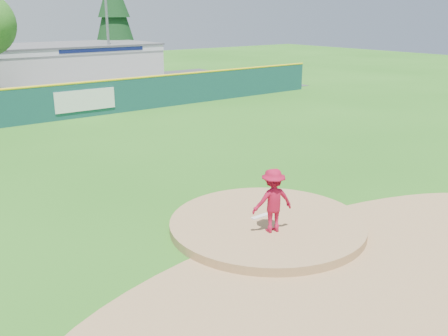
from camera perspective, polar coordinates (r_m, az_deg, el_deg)
ground at (r=14.27m, az=4.94°, el=-6.90°), size 120.00×120.00×0.00m
pitchers_mound at (r=14.27m, az=4.94°, el=-6.90°), size 5.50×5.50×0.50m
pitching_rubber at (r=14.37m, az=4.16°, el=-5.54°), size 0.60×0.15×0.04m
infield_dirt_arc at (r=12.47m, az=14.44°, el=-11.21°), size 15.40×15.40×0.01m
parking_lot at (r=38.03m, az=-23.83°, el=7.12°), size 44.00×16.00×0.02m
pitcher at (r=13.21m, az=5.60°, el=-3.72°), size 1.26×0.94×1.74m
van at (r=32.83m, az=-22.07°, el=7.26°), size 5.68×3.16×1.50m
pool_building_grp at (r=44.29m, az=-18.16°, el=11.17°), size 15.20×8.20×3.31m
outfield_fence at (r=29.30m, az=-19.61°, el=7.07°), size 40.00×0.14×2.07m
conifer_tree at (r=50.50m, az=-12.46°, el=16.70°), size 4.40×4.40×9.50m
light_pole_right at (r=42.46m, az=-13.26°, el=16.58°), size 1.75×0.25×10.00m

